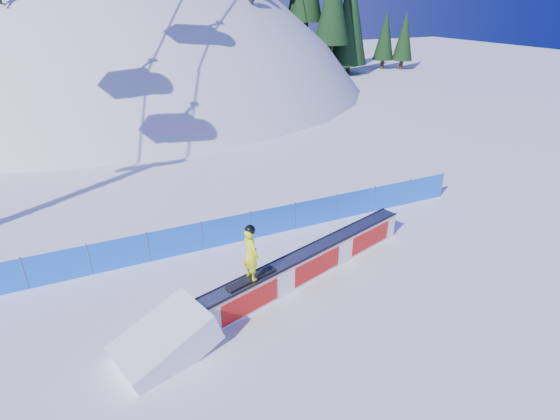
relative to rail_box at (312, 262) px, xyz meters
name	(u,v)px	position (x,y,z in m)	size (l,w,h in m)	color
ground	(274,310)	(-1.99, -1.21, -0.53)	(160.00, 160.00, 0.00)	white
snow_hill	(140,231)	(-1.99, 40.79, -18.53)	(64.00, 64.00, 64.00)	silver
treeline	(340,6)	(24.83, 38.81, 7.41)	(24.96, 11.89, 19.79)	#352315
safety_fence	(227,231)	(-1.99, 3.29, 0.07)	(22.05, 0.05, 1.30)	blue
rail_box	(312,262)	(0.00, 0.00, 0.00)	(8.81, 3.22, 1.08)	white
snow_ramp	(167,353)	(-5.39, -1.63, -0.53)	(2.56, 1.70, 0.96)	white
snowboarder	(251,253)	(-2.53, -0.77, 1.46)	(1.79, 0.82, 1.85)	black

